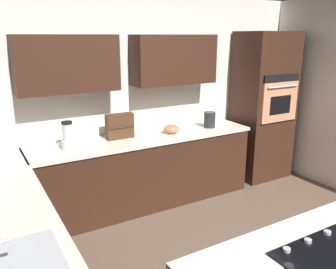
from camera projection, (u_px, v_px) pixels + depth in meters
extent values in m
cube|color=white|center=(139.00, 99.00, 4.56)|extent=(6.00, 0.10, 2.60)
cube|color=#381E14|center=(174.00, 60.00, 4.43)|extent=(1.10, 0.34, 0.61)
cube|color=#381E14|center=(67.00, 64.00, 3.78)|extent=(1.10, 0.34, 0.61)
cube|color=#381E14|center=(146.00, 172.00, 4.43)|extent=(2.80, 0.60, 0.86)
cube|color=silver|center=(146.00, 138.00, 4.31)|extent=(2.84, 0.64, 0.04)
cube|color=#381E14|center=(12.00, 266.00, 2.62)|extent=(0.60, 2.90, 0.86)
cube|color=silver|center=(4.00, 212.00, 2.50)|extent=(0.64, 2.94, 0.04)
cube|color=#381E14|center=(263.00, 107.00, 5.20)|extent=(0.80, 0.60, 2.15)
cube|color=tan|center=(280.00, 102.00, 4.90)|extent=(0.66, 0.03, 0.56)
cube|color=black|center=(280.00, 105.00, 4.90)|extent=(0.40, 0.01, 0.26)
cube|color=black|center=(282.00, 78.00, 4.81)|extent=(0.66, 0.02, 0.11)
cylinder|color=silver|center=(283.00, 87.00, 4.81)|extent=(0.56, 0.02, 0.02)
cube|color=#515456|center=(16.00, 257.00, 1.95)|extent=(0.40, 0.30, 0.02)
cylinder|color=#B2B2B7|center=(327.00, 232.00, 2.16)|extent=(0.04, 0.04, 0.02)
cylinder|color=#B2B2B7|center=(308.00, 241.00, 2.08)|extent=(0.04, 0.04, 0.02)
cylinder|color=#B2B2B7|center=(287.00, 250.00, 1.99)|extent=(0.04, 0.04, 0.02)
cylinder|color=beige|center=(68.00, 145.00, 3.80)|extent=(0.15, 0.15, 0.11)
cylinder|color=silver|center=(67.00, 132.00, 3.76)|extent=(0.11, 0.11, 0.18)
cylinder|color=black|center=(67.00, 123.00, 3.73)|extent=(0.12, 0.12, 0.03)
ellipsoid|color=#CC724C|center=(171.00, 129.00, 4.43)|extent=(0.20, 0.20, 0.11)
cube|color=#472B19|center=(120.00, 126.00, 4.18)|extent=(0.34, 0.10, 0.30)
cube|color=#472B19|center=(122.00, 127.00, 4.14)|extent=(0.32, 0.02, 0.02)
cylinder|color=#262628|center=(210.00, 120.00, 4.71)|extent=(0.16, 0.16, 0.21)
cylinder|color=black|center=(289.00, 267.00, 1.38)|extent=(0.04, 0.04, 0.02)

